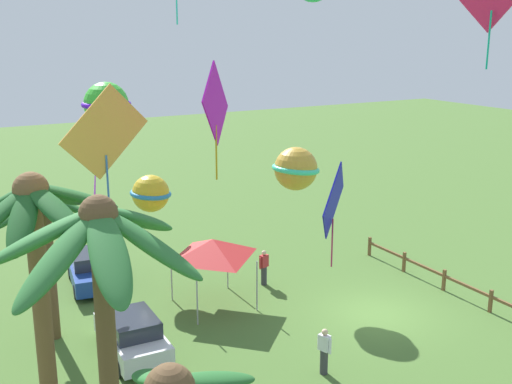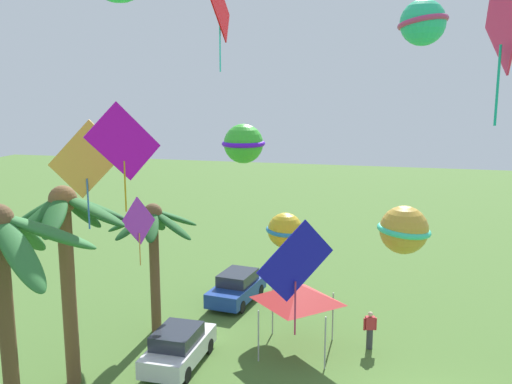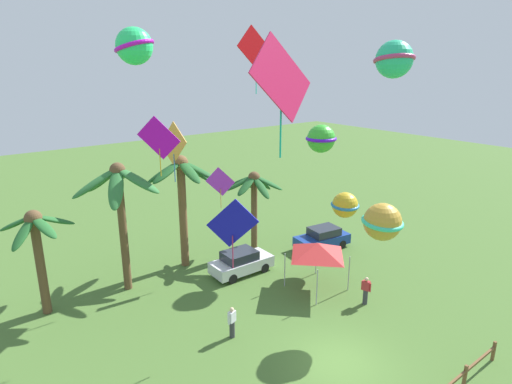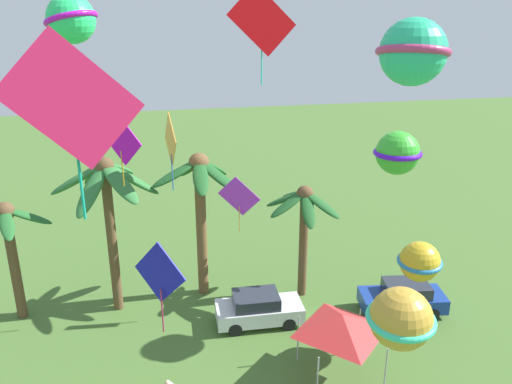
{
  "view_description": "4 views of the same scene",
  "coord_description": "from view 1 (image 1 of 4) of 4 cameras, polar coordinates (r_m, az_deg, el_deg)",
  "views": [
    {
      "loc": [
        -17.72,
        15.43,
        10.92
      ],
      "look_at": [
        0.53,
        5.23,
        5.54
      ],
      "focal_mm": 44.19,
      "sensor_mm": 36.0,
      "label": 1
    },
    {
      "loc": [
        -17.56,
        1.73,
        10.63
      ],
      "look_at": [
        1.1,
        6.33,
        7.04
      ],
      "focal_mm": 40.03,
      "sensor_mm": 36.0,
      "label": 2
    },
    {
      "loc": [
        -12.71,
        -10.32,
        12.55
      ],
      "look_at": [
        0.82,
        7.02,
        6.03
      ],
      "focal_mm": 30.22,
      "sensor_mm": 36.0,
      "label": 3
    },
    {
      "loc": [
        -2.52,
        -10.63,
        13.92
      ],
      "look_at": [
        1.0,
        7.07,
        7.3
      ],
      "focal_mm": 37.0,
      "sensor_mm": 36.0,
      "label": 4
    }
  ],
  "objects": [
    {
      "name": "palm_tree_0",
      "position": [
        18.17,
        -19.31,
        -3.54
      ],
      "size": [
        4.4,
        4.54,
        7.28
      ],
      "color": "brown",
      "rests_on": "ground"
    },
    {
      "name": "parked_car_1",
      "position": [
        22.62,
        -11.14,
        -12.6
      ],
      "size": [
        3.94,
        1.82,
        1.51
      ],
      "color": "silver",
      "rests_on": "ground"
    },
    {
      "name": "spectator_1",
      "position": [
        21.23,
        6.19,
        -14.11
      ],
      "size": [
        0.53,
        0.33,
        1.59
      ],
      "color": "#38383D",
      "rests_on": "ground"
    },
    {
      "name": "rail_fence",
      "position": [
        27.77,
        18.52,
        -8.21
      ],
      "size": [
        12.65,
        0.12,
        0.95
      ],
      "color": "brown",
      "rests_on": "ground"
    },
    {
      "name": "kite_diamond_4",
      "position": [
        19.96,
        -14.41,
        -1.01
      ],
      "size": [
        1.83,
        0.48,
        2.61
      ],
      "color": "#A62ED3"
    },
    {
      "name": "kite_diamond_7",
      "position": [
        19.44,
        7.02,
        -0.91
      ],
      "size": [
        1.57,
        1.89,
        3.36
      ],
      "color": "#1412B2"
    },
    {
      "name": "kite_ball_0",
      "position": [
        27.67,
        -9.51,
        -0.13
      ],
      "size": [
        2.42,
        2.43,
        1.63
      ],
      "color": "gold"
    },
    {
      "name": "kite_ball_10",
      "position": [
        25.95,
        -13.4,
        7.73
      ],
      "size": [
        2.74,
        2.74,
        1.78
      ],
      "color": "green"
    },
    {
      "name": "palm_tree_3",
      "position": [
        23.2,
        -18.58,
        -2.69
      ],
      "size": [
        3.7,
        3.82,
        5.75
      ],
      "color": "brown",
      "rests_on": "ground"
    },
    {
      "name": "parked_car_0",
      "position": [
        28.78,
        -14.74,
        -6.77
      ],
      "size": [
        4.1,
        2.22,
        1.51
      ],
      "color": "navy",
      "rests_on": "ground"
    },
    {
      "name": "kite_ball_8",
      "position": [
        26.61,
        3.62,
        2.12
      ],
      "size": [
        2.18,
        2.19,
        1.84
      ],
      "color": "gold"
    },
    {
      "name": "kite_diamond_1",
      "position": [
        15.59,
        -3.68,
        7.79
      ],
      "size": [
        1.59,
        1.46,
        2.96
      ],
      "color": "#B70CBB"
    },
    {
      "name": "kite_diamond_2",
      "position": [
        16.67,
        -13.52,
        5.13
      ],
      "size": [
        0.39,
        2.45,
        3.44
      ],
      "color": "gold"
    },
    {
      "name": "spectator_0",
      "position": [
        27.9,
        0.72,
        -6.82
      ],
      "size": [
        0.33,
        0.53,
        1.59
      ],
      "color": "#38383D",
      "rests_on": "ground"
    },
    {
      "name": "ground_plane",
      "position": [
        25.91,
        10.92,
        -10.78
      ],
      "size": [
        120.0,
        120.0,
        0.0
      ],
      "primitive_type": "plane",
      "color": "#476B2D"
    },
    {
      "name": "palm_tree_2",
      "position": [
        14.34,
        -13.96,
        -6.58
      ],
      "size": [
        4.92,
        4.91,
        7.52
      ],
      "color": "brown",
      "rests_on": "ground"
    },
    {
      "name": "festival_tent",
      "position": [
        25.36,
        -3.93,
        -5.09
      ],
      "size": [
        2.86,
        2.86,
        2.85
      ],
      "color": "#9E9EA3",
      "rests_on": "ground"
    }
  ]
}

